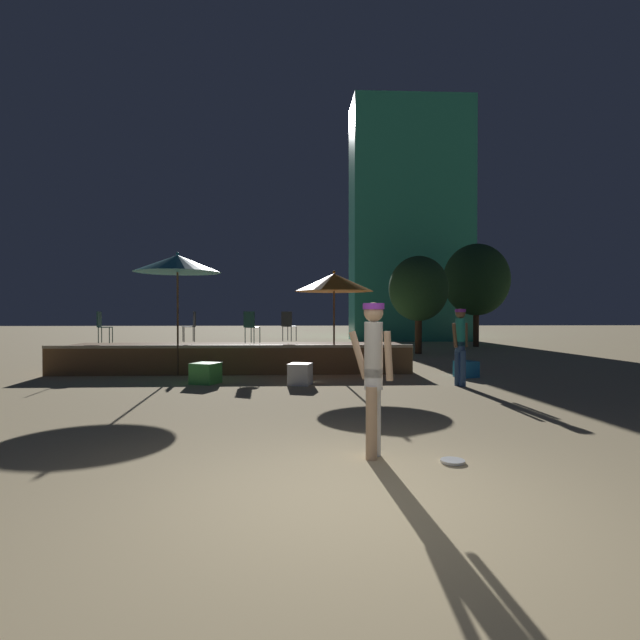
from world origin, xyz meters
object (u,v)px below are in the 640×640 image
Objects in this scene: background_tree_1 at (476,280)px; patio_umbrella_1 at (177,264)px; patio_umbrella_0 at (334,283)px; cube_seat_1 at (466,369)px; person_2 at (460,342)px; person_1 at (373,369)px; bistro_chair_3 at (288,323)px; cube_seat_0 at (206,373)px; background_tree_0 at (419,289)px; frisbee_disc at (453,461)px; bistro_chair_1 at (192,323)px; cube_seat_2 at (300,374)px; bistro_chair_2 at (102,324)px; bistro_chair_0 at (251,324)px.

patio_umbrella_1 is at bearing -138.13° from background_tree_1.
cube_seat_1 is (3.39, -0.72, -2.28)m from patio_umbrella_0.
person_2 is (2.72, -2.27, -1.48)m from patio_umbrella_0.
person_1 is 20.15m from background_tree_1.
cube_seat_0 is at bearing 90.31° from bistro_chair_3.
cube_seat_1 is at bearing -94.27° from background_tree_0.
bistro_chair_3 is at bearing -136.87° from background_tree_0.
person_2 is 6.53× the size of frisbee_disc.
bistro_chair_1 is (-4.02, 9.32, 0.33)m from person_1.
cube_seat_1 is (7.56, -0.64, -2.76)m from patio_umbrella_1.
bistro_chair_1 is at bearing 132.57° from cube_seat_2.
bistro_chair_2 is at bearing 154.35° from patio_umbrella_1.
background_tree_0 reaches higher than cube_seat_2.
bistro_chair_1 is 10.82m from frisbee_disc.
patio_umbrella_1 reaches higher than person_2.
cube_seat_0 is 11.12m from background_tree_0.
patio_umbrella_0 is 4.19m from patio_umbrella_1.
cube_seat_1 is 7.75m from background_tree_0.
person_2 is at bearing -39.89° from patio_umbrella_0.
patio_umbrella_0 is at bearing 64.30° from cube_seat_2.
patio_umbrella_0 reaches higher than cube_seat_1.
background_tree_1 is (7.91, 18.40, 2.26)m from person_1.
background_tree_0 is at bearing 145.38° from person_2.
bistro_chair_1 is (-6.86, 3.84, 0.35)m from person_2.
patio_umbrella_0 reaches higher than bistro_chair_2.
background_tree_1 is (7.79, 10.64, 0.80)m from patio_umbrella_0.
bistro_chair_1 is 1.00× the size of bistro_chair_3.
cube_seat_1 is 4.49m from cube_seat_2.
background_tree_0 is (4.06, 14.37, 1.62)m from person_1.
bistro_chair_0 reaches higher than cube_seat_2.
frisbee_disc is (4.87, -9.57, -1.34)m from bistro_chair_1.
patio_umbrella_1 is at bearing -120.01° from bistro_chair_2.
bistro_chair_1 reaches higher than cube_seat_0.
bistro_chair_2 is at bearing 23.66° from bistro_chair_0.
background_tree_1 is (3.85, 4.02, 0.64)m from background_tree_0.
cube_seat_1 is 0.69× the size of bistro_chair_2.
person_2 reaches higher than frisbee_disc.
patio_umbrella_0 reaches higher than bistro_chair_0.
patio_umbrella_0 is at bearing -167.93° from bistro_chair_0.
bistro_chair_3 reaches higher than cube_seat_2.
cube_seat_1 is at bearing 129.75° from person_2.
person_1 is at bearing -90.89° from patio_umbrella_0.
bistro_chair_3 is at bearing -106.14° from bistro_chair_0.
bistro_chair_1 is (-1.83, 0.87, 0.00)m from bistro_chair_0.
background_tree_0 is at bearing -66.60° from bistro_chair_2.
bistro_chair_2 is 17.37m from background_tree_1.
bistro_chair_2 is (-4.27, 0.38, 0.00)m from bistro_chair_0.
background_tree_1 reaches higher than person_1.
bistro_chair_2 is 5.34m from bistro_chair_3.
bistro_chair_3 is 0.18× the size of background_tree_1.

